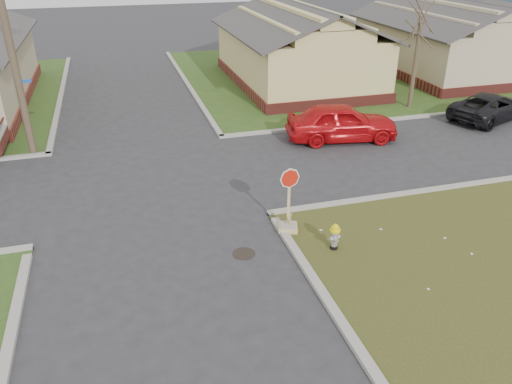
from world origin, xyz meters
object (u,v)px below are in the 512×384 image
object	(u,v)px
fire_hydrant	(335,235)
red_sedan	(342,122)
stop_sign	(288,217)
dark_pickup	(490,106)
utility_pole	(8,37)

from	to	relation	value
fire_hydrant	red_sedan	bearing A→B (deg)	52.65
stop_sign	red_sedan	bearing A→B (deg)	71.29
dark_pickup	stop_sign	bearing A→B (deg)	97.91
utility_pole	fire_hydrant	size ratio (longest dim) A/B	11.24
dark_pickup	fire_hydrant	bearing A→B (deg)	104.18
utility_pole	stop_sign	bearing A→B (deg)	-47.06
fire_hydrant	stop_sign	distance (m)	1.61
utility_pole	stop_sign	distance (m)	12.45
utility_pole	red_sedan	world-z (taller)	utility_pole
red_sedan	dark_pickup	world-z (taller)	red_sedan
fire_hydrant	dark_pickup	bearing A→B (deg)	23.98
fire_hydrant	red_sedan	xyz separation A→B (m)	(3.87, 7.92, 0.32)
red_sedan	dark_pickup	xyz separation A→B (m)	(8.11, 0.56, -0.17)
utility_pole	stop_sign	world-z (taller)	utility_pole
utility_pole	fire_hydrant	distance (m)	13.96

